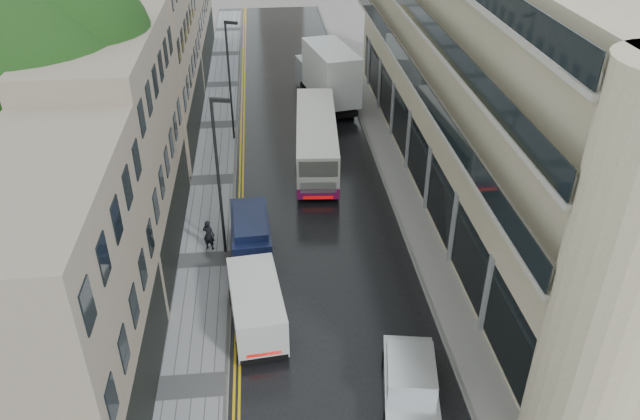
{
  "coord_description": "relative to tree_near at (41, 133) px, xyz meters",
  "views": [
    {
      "loc": [
        -2.57,
        -6.44,
        18.61
      ],
      "look_at": [
        -0.2,
        18.0,
        3.43
      ],
      "focal_mm": 35.0,
      "sensor_mm": 36.0,
      "label": 1
    }
  ],
  "objects": [
    {
      "name": "road",
      "position": [
        12.5,
        7.5,
        -6.94
      ],
      "size": [
        9.0,
        85.0,
        0.02
      ],
      "primitive_type": "cube",
      "color": "black",
      "rests_on": "ground"
    },
    {
      "name": "left_sidewalk",
      "position": [
        6.65,
        7.5,
        -6.89
      ],
      "size": [
        2.7,
        85.0,
        0.12
      ],
      "primitive_type": "cube",
      "color": "gray",
      "rests_on": "ground"
    },
    {
      "name": "right_sidewalk",
      "position": [
        17.9,
        7.5,
        -6.89
      ],
      "size": [
        1.8,
        85.0,
        0.12
      ],
      "primitive_type": "cube",
      "color": "slate",
      "rests_on": "ground"
    },
    {
      "name": "old_shop_row",
      "position": [
        3.05,
        10.0,
        -0.95
      ],
      "size": [
        4.5,
        56.0,
        12.0
      ],
      "primitive_type": null,
      "color": "gray",
      "rests_on": "ground"
    },
    {
      "name": "modern_block",
      "position": [
        22.8,
        6.0,
        0.05
      ],
      "size": [
        8.0,
        40.0,
        14.0
      ],
      "primitive_type": null,
      "color": "#C8B695",
      "rests_on": "ground"
    },
    {
      "name": "tree_near",
      "position": [
        0.0,
        0.0,
        0.0
      ],
      "size": [
        10.56,
        10.56,
        13.89
      ],
      "primitive_type": null,
      "color": "black",
      "rests_on": "ground"
    },
    {
      "name": "tree_far",
      "position": [
        0.3,
        13.0,
        -0.72
      ],
      "size": [
        9.24,
        9.24,
        12.46
      ],
      "primitive_type": null,
      "color": "black",
      "rests_on": "ground"
    },
    {
      "name": "cream_bus",
      "position": [
        11.85,
        6.62,
        -5.46
      ],
      "size": [
        3.2,
        10.91,
        2.94
      ],
      "primitive_type": null,
      "rotation": [
        0.0,
        0.0,
        -0.07
      ],
      "color": "silver",
      "rests_on": "road"
    },
    {
      "name": "white_lorry",
      "position": [
        14.17,
        17.05,
        -4.59
      ],
      "size": [
        4.44,
        9.24,
        4.66
      ],
      "primitive_type": null,
      "rotation": [
        0.0,
        0.0,
        0.21
      ],
      "color": "silver",
      "rests_on": "road"
    },
    {
      "name": "silver_hatchback",
      "position": [
        13.77,
        -11.69,
        -6.09
      ],
      "size": [
        2.65,
        4.7,
        1.66
      ],
      "primitive_type": null,
      "rotation": [
        0.0,
        0.0,
        -0.17
      ],
      "color": "silver",
      "rests_on": "road"
    },
    {
      "name": "white_van",
      "position": [
        8.44,
        -7.59,
        -5.84
      ],
      "size": [
        2.56,
        4.99,
        2.17
      ],
      "primitive_type": null,
      "rotation": [
        0.0,
        0.0,
        0.11
      ],
      "color": "beige",
      "rests_on": "road"
    },
    {
      "name": "navy_van",
      "position": [
        8.2,
        -2.02,
        -5.74
      ],
      "size": [
        2.08,
        4.73,
        2.37
      ],
      "primitive_type": null,
      "rotation": [
        0.0,
        0.0,
        0.05
      ],
      "color": "black",
      "rests_on": "road"
    },
    {
      "name": "pedestrian",
      "position": [
        6.84,
        0.13,
        -5.98
      ],
      "size": [
        0.72,
        0.59,
        1.68
      ],
      "primitive_type": "imported",
      "rotation": [
        0.0,
        0.0,
        2.78
      ],
      "color": "black",
      "rests_on": "left_sidewalk"
    },
    {
      "name": "lamp_post_near",
      "position": [
        7.64,
        -0.19,
        -2.7
      ],
      "size": [
        0.95,
        0.42,
        8.25
      ],
      "primitive_type": null,
      "rotation": [
        0.0,
        0.0,
        -0.24
      ],
      "color": "black",
      "rests_on": "left_sidewalk"
    },
    {
      "name": "lamp_post_far",
      "position": [
        7.8,
        13.35,
        -2.81
      ],
      "size": [
        0.91,
        0.54,
        8.04
      ],
      "primitive_type": null,
      "rotation": [
        0.0,
        0.0,
        -0.41
      ],
      "color": "black",
      "rests_on": "left_sidewalk"
    }
  ]
}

